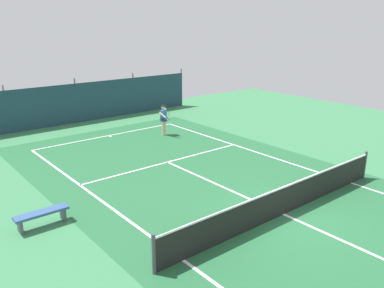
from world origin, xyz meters
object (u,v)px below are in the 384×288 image
tennis_ball_near_player (102,135)px  courtside_bench (42,215)px  tennis_net (284,200)px  tennis_player (164,118)px  parked_car (9,107)px

tennis_ball_near_player → courtside_bench: size_ratio=0.04×
tennis_net → courtside_bench: 7.55m
tennis_player → tennis_ball_near_player: (-2.74, 1.94, -0.93)m
tennis_player → parked_car: size_ratio=0.39×
tennis_ball_near_player → parked_car: (-2.85, 6.93, 0.81)m
tennis_player → tennis_ball_near_player: size_ratio=24.85×
tennis_net → tennis_player: (2.47, 10.16, 0.45)m
parked_car → tennis_net: bearing=-78.7°
tennis_net → courtside_bench: bearing=146.7°
tennis_net → tennis_ball_near_player: bearing=91.3°
tennis_player → parked_car: (-5.59, 8.87, -0.12)m
tennis_player → courtside_bench: bearing=9.5°
tennis_net → tennis_ball_near_player: tennis_net is taller
tennis_player → tennis_ball_near_player: 3.48m
tennis_net → parked_car: parked_car is taller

